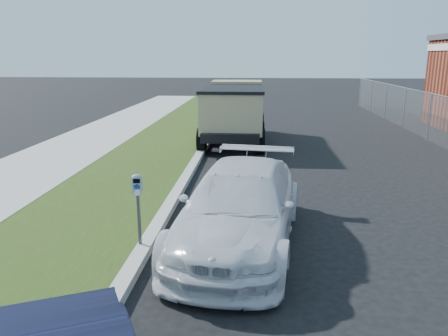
{
  "coord_description": "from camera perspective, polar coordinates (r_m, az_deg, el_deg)",
  "views": [
    {
      "loc": [
        -0.76,
        -7.58,
        3.21
      ],
      "look_at": [
        -1.4,
        1.0,
        1.0
      ],
      "focal_mm": 35.0,
      "sensor_mm": 36.0,
      "label": 1
    }
  ],
  "objects": [
    {
      "name": "parking_meter",
      "position": [
        7.27,
        -11.2,
        -3.42
      ],
      "size": [
        0.19,
        0.14,
        1.25
      ],
      "rotation": [
        0.0,
        0.0,
        0.14
      ],
      "color": "#3F4247",
      "rests_on": "ground"
    },
    {
      "name": "dump_truck",
      "position": [
        16.9,
        1.41,
        7.73
      ],
      "size": [
        2.28,
        5.67,
        2.21
      ],
      "rotation": [
        0.0,
        0.0,
        -0.0
      ],
      "color": "black",
      "rests_on": "ground"
    },
    {
      "name": "streetside",
      "position": [
        11.17,
        -21.45,
        -2.96
      ],
      "size": [
        6.12,
        50.0,
        0.15
      ],
      "color": "#989890",
      "rests_on": "ground"
    },
    {
      "name": "white_wagon",
      "position": [
        7.64,
        2.03,
        -4.95
      ],
      "size": [
        2.49,
        4.88,
        1.36
      ],
      "primitive_type": "imported",
      "rotation": [
        0.0,
        0.0,
        -0.13
      ],
      "color": "silver",
      "rests_on": "ground"
    },
    {
      "name": "ground",
      "position": [
        8.27,
        9.3,
        -8.65
      ],
      "size": [
        120.0,
        120.0,
        0.0
      ],
      "primitive_type": "plane",
      "color": "black",
      "rests_on": "ground"
    }
  ]
}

